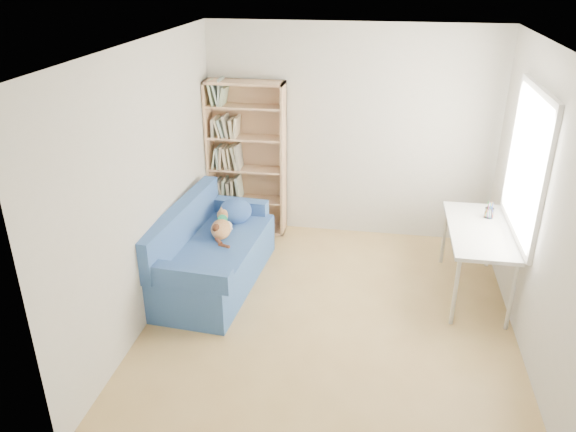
% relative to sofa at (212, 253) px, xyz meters
% --- Properties ---
extents(ground, '(4.00, 4.00, 0.00)m').
position_rel_sofa_xyz_m(ground, '(1.34, -0.50, -0.34)').
color(ground, tan).
rests_on(ground, ground).
extents(room_shell, '(3.54, 4.04, 2.62)m').
position_rel_sofa_xyz_m(room_shell, '(1.44, -0.46, 1.30)').
color(room_shell, silver).
rests_on(room_shell, ground).
extents(sofa, '(0.99, 1.86, 0.89)m').
position_rel_sofa_xyz_m(sofa, '(0.00, 0.00, 0.00)').
color(sofa, '#264A89').
rests_on(sofa, ground).
extents(bookshelf, '(0.96, 0.30, 1.93)m').
position_rel_sofa_xyz_m(bookshelf, '(0.09, 1.34, 0.55)').
color(bookshelf, tan).
rests_on(bookshelf, ground).
extents(desk, '(0.61, 1.33, 0.75)m').
position_rel_sofa_xyz_m(desk, '(2.77, 0.22, 0.35)').
color(desk, silver).
rests_on(desk, ground).
extents(pen_cup, '(0.09, 0.09, 0.18)m').
position_rel_sofa_xyz_m(pen_cup, '(2.89, 0.52, 0.48)').
color(pen_cup, white).
rests_on(pen_cup, desk).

